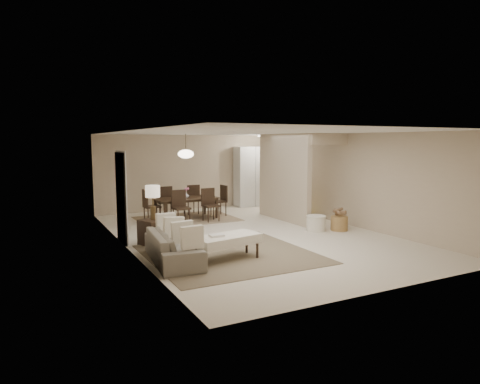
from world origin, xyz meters
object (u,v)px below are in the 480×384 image
pantry_cabinet (252,176)px  ottoman_bench (227,240)px  sofa (173,247)px  wicker_basket (339,223)px  round_pouf (316,223)px  dining_table (187,208)px  side_table (154,232)px

pantry_cabinet → ottoman_bench: 7.08m
sofa → wicker_basket: size_ratio=4.52×
ottoman_bench → wicker_basket: ottoman_bench is taller
ottoman_bench → round_pouf: bearing=12.2°
wicker_basket → dining_table: 4.45m
side_table → sofa: bearing=-91.9°
round_pouf → dining_table: size_ratio=0.28×
ottoman_bench → side_table: size_ratio=2.50×
sofa → dining_table: (1.80, 4.17, 0.03)m
pantry_cabinet → side_table: bearing=-139.1°
sofa → side_table: bearing=4.1°
side_table → dining_table: (1.75, 2.66, 0.03)m
ottoman_bench → dining_table: 4.55m
pantry_cabinet → dining_table: bearing=-154.1°
side_table → wicker_basket: 4.73m
wicker_basket → dining_table: dining_table is taller
ottoman_bench → dining_table: bearing=68.7°
dining_table → sofa: bearing=-116.3°
sofa → wicker_basket: bearing=-74.2°
round_pouf → dining_table: 3.91m
pantry_cabinet → dining_table: pantry_cabinet is taller
ottoman_bench → side_table: side_table is taller
pantry_cabinet → round_pouf: (-0.63, -4.56, -0.85)m
round_pouf → wicker_basket: size_ratio=1.15×
pantry_cabinet → wicker_basket: pantry_cabinet is taller
dining_table → wicker_basket: bearing=-51.8°
round_pouf → side_table: bearing=173.8°
ottoman_bench → dining_table: dining_table is taller
sofa → dining_table: bearing=-17.4°
sofa → round_pouf: size_ratio=3.93×
round_pouf → wicker_basket: round_pouf is taller
wicker_basket → pantry_cabinet: bearing=89.1°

